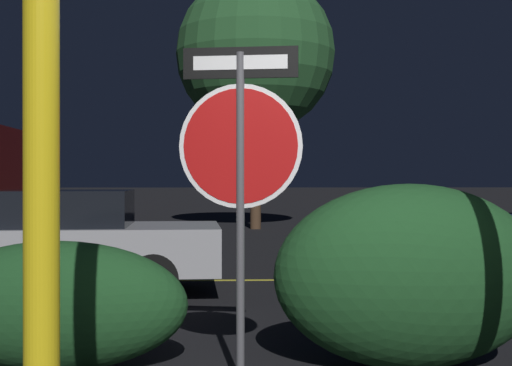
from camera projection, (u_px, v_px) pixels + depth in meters
road_center_stripe at (274, 280)px, 10.39m from camera, size 40.44×0.12×0.01m
stop_sign at (240, 149)px, 5.02m from camera, size 0.87×0.15×2.40m
yellow_pole_left at (41, 125)px, 3.20m from camera, size 0.16×0.16×3.43m
hedge_bush_1 at (56, 306)px, 5.46m from camera, size 2.03×0.75×1.00m
hedge_bush_2 at (409, 276)px, 5.53m from camera, size 2.11×1.04×1.44m
passing_car_2 at (55, 242)px, 9.04m from camera, size 4.39×2.06×1.33m
tree_0 at (256, 54)px, 21.17m from camera, size 4.73×4.73×7.58m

